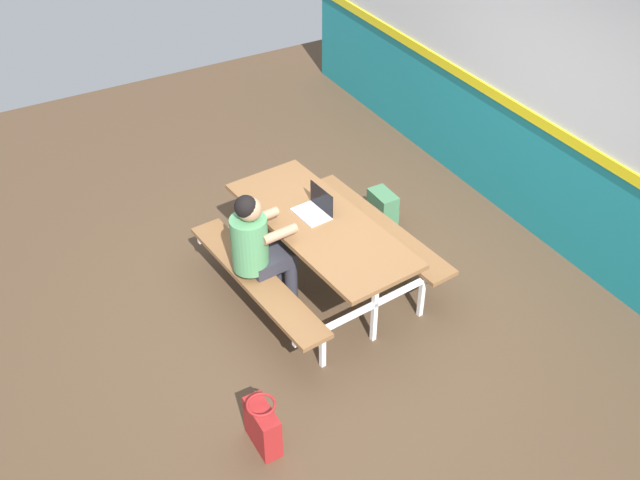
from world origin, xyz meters
name	(u,v)px	position (x,y,z in m)	size (l,w,h in m)	color
ground_plane	(329,300)	(0.00, 0.00, -0.01)	(10.00, 10.00, 0.02)	#4C3826
accent_backdrop	(549,111)	(0.00, 2.27, 1.25)	(8.00, 0.14, 2.60)	teal
picnic_table_main	(320,238)	(-0.16, 0.00, 0.57)	(1.95, 1.71, 0.74)	brown
student_nearer	(258,244)	(-0.18, -0.56, 0.71)	(0.39, 0.53, 1.21)	#2D2D38
laptop_silver	(315,209)	(-0.29, 0.03, 0.79)	(0.34, 0.25, 0.22)	silver
backpack_dark	(383,212)	(-0.61, 0.96, 0.22)	(0.30, 0.22, 0.44)	#3F724C
tote_bag_bright	(263,426)	(1.09, -1.17, 0.19)	(0.34, 0.21, 0.43)	maroon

